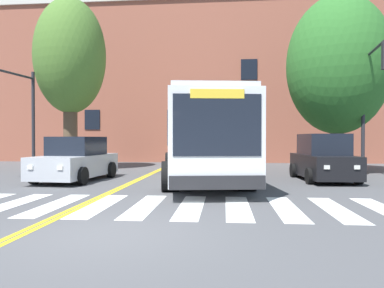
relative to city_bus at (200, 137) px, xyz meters
The scene contains 13 objects.
ground_plane 9.27m from the city_bus, 95.93° to the right, with size 120.00×120.00×0.00m, color #4C4C4F.
crosswalk 6.60m from the city_bus, 92.96° to the right, with size 10.95×3.43×0.01m.
lane_line_yellow_inner 8.24m from the city_bus, 108.58° to the left, with size 0.12×36.00×0.01m, color gold.
lane_line_yellow_outer 8.20m from the city_bus, 107.50° to the left, with size 0.12×36.00×0.01m, color gold.
city_bus is the anchor object (origin of this frame).
car_silver_near_lane 5.10m from the city_bus, 167.65° to the right, with size 2.36×4.49×1.75m.
car_black_far_lane 5.01m from the city_bus, ahead, with size 2.18×4.11×1.86m.
car_white_behind_bus 10.63m from the city_bus, 96.65° to the left, with size 2.16×4.57×1.85m.
traffic_light_near_corner 7.31m from the city_bus, ahead, with size 0.70×3.86×5.58m.
traffic_light_far_corner 8.86m from the city_bus, behind, with size 0.66×4.16×4.98m.
street_tree_curbside_large 8.13m from the city_bus, 28.01° to the left, with size 6.39×6.53×8.64m.
street_tree_curbside_small 9.34m from the city_bus, 151.70° to the left, with size 5.14×5.49×9.17m.
building_facade 15.66m from the city_bus, 101.30° to the left, with size 41.28×9.16×11.99m.
Camera 1 is at (2.10, -6.40, 1.69)m, focal length 35.00 mm.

